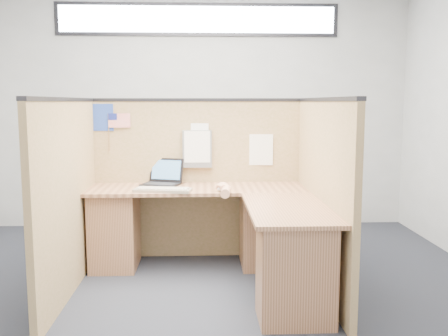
{
  "coord_description": "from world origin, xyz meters",
  "views": [
    {
      "loc": [
        0.05,
        -3.76,
        1.5
      ],
      "look_at": [
        0.23,
        0.5,
        0.93
      ],
      "focal_mm": 40.0,
      "sensor_mm": 36.0,
      "label": 1
    }
  ],
  "objects_px": {
    "l_desk": "(219,235)",
    "keyboard": "(163,190)",
    "laptop": "(161,178)",
    "mouse": "(223,188)"
  },
  "relations": [
    {
      "from": "keyboard",
      "to": "mouse",
      "type": "relative_size",
      "value": 4.45
    },
    {
      "from": "keyboard",
      "to": "laptop",
      "type": "bearing_deg",
      "value": 106.75
    },
    {
      "from": "mouse",
      "to": "laptop",
      "type": "bearing_deg",
      "value": 145.94
    },
    {
      "from": "laptop",
      "to": "mouse",
      "type": "xyz_separation_m",
      "value": [
        0.57,
        -0.38,
        -0.03
      ]
    },
    {
      "from": "l_desk",
      "to": "keyboard",
      "type": "height_order",
      "value": "keyboard"
    },
    {
      "from": "l_desk",
      "to": "keyboard",
      "type": "distance_m",
      "value": 0.63
    },
    {
      "from": "laptop",
      "to": "mouse",
      "type": "distance_m",
      "value": 0.68
    },
    {
      "from": "laptop",
      "to": "l_desk",
      "type": "bearing_deg",
      "value": -29.31
    },
    {
      "from": "laptop",
      "to": "keyboard",
      "type": "xyz_separation_m",
      "value": [
        0.04,
        -0.38,
        -0.04
      ]
    },
    {
      "from": "l_desk",
      "to": "keyboard",
      "type": "bearing_deg",
      "value": 158.12
    }
  ]
}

